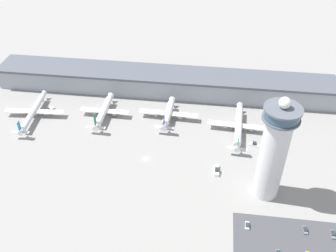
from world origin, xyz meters
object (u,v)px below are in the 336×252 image
Objects in this scene: airplane_gate_alpha at (33,112)px; airplane_gate_bravo at (104,111)px; airplane_gate_delta at (239,126)px; service_truck_fuel at (217,170)px; service_truck_baggage at (49,110)px; car_maroon_suv at (247,226)px; service_truck_catering at (255,145)px; car_green_van at (333,234)px; airplane_gate_charlie at (168,113)px; control_tower at (274,151)px; car_silver_sedan at (305,230)px.

airplane_gate_bravo is at bearing 8.06° from airplane_gate_alpha.
service_truck_fuel is at bearing -108.10° from airplane_gate_delta.
car_maroon_suv is (125.23, -75.91, -0.35)m from service_truck_baggage.
service_truck_catering reaches higher than car_green_van.
service_truck_catering is (53.19, -20.06, -3.45)m from airplane_gate_charlie.
car_green_van is at bearing -59.66° from airplane_gate_delta.
airplane_gate_charlie is 90.39m from car_maroon_suv.
control_tower is 12.66× the size of car_maroon_suv.
service_truck_catering is at bearing -53.34° from airplane_gate_delta.
airplane_gate_delta is at bearing 112.75° from car_silver_sedan.
airplane_gate_alpha is 128.67m from airplane_gate_delta.
service_truck_fuel reaches higher than car_maroon_suv.
car_silver_sedan is at bearing 2.04° from car_maroon_suv.
airplane_gate_delta is 81.35m from car_green_van.
airplane_gate_bravo is at bearing 139.46° from car_maroon_suv.
car_maroon_suv is 1.02× the size of car_silver_sedan.
car_maroon_suv is at bearing -179.91° from car_green_van.
control_tower reaches higher than service_truck_catering.
service_truck_catering is (94.13, -17.59, -3.24)m from airplane_gate_bravo.
service_truck_baggage is 146.44m from car_maroon_suv.
car_maroon_suv is 38.04m from car_green_van.
service_truck_baggage is (-110.38, 41.94, -0.06)m from service_truck_fuel.
airplane_gate_alpha is 148.53m from car_maroon_suv.
airplane_gate_charlie is (85.08, 8.72, 0.34)m from airplane_gate_alpha.
car_silver_sedan is (16.64, -21.56, -27.15)m from control_tower.
airplane_gate_delta is (-12.41, 47.70, -23.23)m from control_tower.
car_maroon_suv is (-6.59, -57.28, -0.52)m from service_truck_catering.
service_truck_catering is at bearing -20.67° from airplane_gate_charlie.
service_truck_fuel is 62.83m from car_green_van.
service_truck_fuel is 118.08m from service_truck_baggage.
car_maroon_suv is at bearing -112.66° from control_tower.
airplane_gate_delta reaches higher than airplane_gate_bravo.
car_green_van is at bearing -4.15° from car_silver_sedan.
airplane_gate_delta is at bearing 104.58° from control_tower.
airplane_gate_charlie is at bearing 1.04° from service_truck_baggage.
control_tower is 112.63m from airplane_gate_bravo.
service_truck_catering is at bearing 83.44° from car_maroon_suv.
airplane_gate_delta is at bearing 120.34° from car_green_van.
airplane_gate_charlie is (-55.99, 54.85, -23.17)m from control_tower.
service_truck_fuel is 52.57m from car_silver_sedan.
airplane_gate_bravo is 146.22m from car_green_van.
airplane_gate_bravo is at bearing 176.83° from airplane_gate_delta.
service_truck_catering is at bearing -8.04° from service_truck_baggage.
airplane_gate_delta is 70.37m from car_maroon_suv.
service_truck_catering is 31.67m from service_truck_fuel.
airplane_gate_alpha is 44.58m from airplane_gate_bravo.
control_tower is 6.88× the size of service_truck_fuel.
service_truck_baggage is 1.68× the size of car_green_van.
service_truck_baggage is 1.82× the size of car_maroon_suv.
control_tower is 1.53× the size of airplane_gate_charlie.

